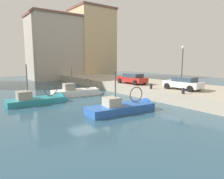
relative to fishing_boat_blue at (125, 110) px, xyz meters
The scene contains 12 objects.
water_surface 4.56m from the fishing_boat_blue, 113.69° to the left, with size 80.00×80.00×0.00m, color #2D5166.
quay_wall 10.54m from the fishing_boat_blue, 23.35° to the left, with size 9.00×56.00×1.20m, color #ADA08C.
fishing_boat_blue is the anchor object (origin of this frame).
fishing_boat_teal 8.97m from the fishing_boat_blue, 122.26° to the left, with size 6.25×2.40×4.86m.
fishing_boat_white 9.25m from the fishing_boat_blue, 88.29° to the left, with size 6.56×2.85×4.32m.
parked_car_white 8.00m from the fishing_boat_blue, ahead, with size 2.04×4.03×1.36m.
parked_car_red 9.89m from the fishing_boat_blue, 44.48° to the left, with size 2.02×4.35×1.36m.
mooring_bollard_south 5.98m from the fishing_boat_blue, 18.31° to the right, with size 0.28×0.28×0.55m, color #2D2D33.
mooring_bollard_mid 6.09m from the fishing_boat_blue, 21.49° to the left, with size 0.28×0.28×0.55m, color #2D2D33.
quay_streetlamp 12.21m from the fishing_boat_blue, 11.60° to the left, with size 0.36×0.36×4.83m.
waterfront_building_west 32.20m from the fishing_boat_blue, 79.67° to the left, with size 10.66×8.99×13.78m.
waterfront_building_central 35.08m from the fishing_boat_blue, 63.67° to the left, with size 9.20×8.80×16.43m.
Camera 1 is at (-8.93, -16.89, 4.41)m, focal length 32.14 mm.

